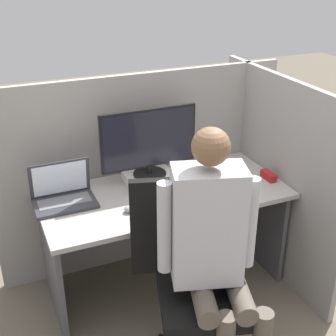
{
  "coord_description": "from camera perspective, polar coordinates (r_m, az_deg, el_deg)",
  "views": [
    {
      "loc": [
        -0.97,
        -1.99,
        2.07
      ],
      "look_at": [
        -0.05,
        0.18,
        0.95
      ],
      "focal_mm": 50.0,
      "sensor_mm": 36.0,
      "label": 1
    }
  ],
  "objects": [
    {
      "name": "stapler",
      "position": [
        3.09,
        12.15,
        -0.93
      ],
      "size": [
        0.05,
        0.12,
        0.05
      ],
      "color": "#A31919",
      "rests_on": "desk"
    },
    {
      "name": "mouse",
      "position": [
        2.67,
        -4.77,
        -5.01
      ],
      "size": [
        0.06,
        0.05,
        0.04
      ],
      "color": "gray",
      "rests_on": "desk"
    },
    {
      "name": "ground_plane",
      "position": [
        3.03,
        2.24,
        -17.65
      ],
      "size": [
        12.0,
        12.0,
        0.0
      ],
      "primitive_type": "plane",
      "color": "#665B4C"
    },
    {
      "name": "monitor",
      "position": [
        2.87,
        -2.35,
        3.26
      ],
      "size": [
        0.62,
        0.21,
        0.43
      ],
      "color": "black",
      "rests_on": "paper_box"
    },
    {
      "name": "person",
      "position": [
        2.26,
        5.65,
        -9.44
      ],
      "size": [
        0.46,
        0.48,
        1.37
      ],
      "color": "brown",
      "rests_on": "ground"
    },
    {
      "name": "desk",
      "position": [
        2.96,
        -0.47,
        -5.76
      ],
      "size": [
        1.51,
        0.7,
        0.7
      ],
      "color": "#9E9993",
      "rests_on": "ground"
    },
    {
      "name": "carrot_toy",
      "position": [
        2.78,
        3.24,
        -3.66
      ],
      "size": [
        0.04,
        0.14,
        0.04
      ],
      "color": "orange",
      "rests_on": "desk"
    },
    {
      "name": "office_chair",
      "position": [
        2.51,
        2.81,
        -12.86
      ],
      "size": [
        0.58,
        0.62,
        1.02
      ],
      "color": "black",
      "rests_on": "ground"
    },
    {
      "name": "laptop",
      "position": [
        2.81,
        -12.62,
        -3.31
      ],
      "size": [
        0.36,
        0.23,
        0.25
      ],
      "color": "#2D2D33",
      "rests_on": "desk"
    },
    {
      "name": "cubicle_panel_back",
      "position": [
        3.2,
        -3.07,
        -0.36
      ],
      "size": [
        2.01,
        0.04,
        1.36
      ],
      "color": "gray",
      "rests_on": "ground"
    },
    {
      "name": "paper_box",
      "position": [
        2.98,
        -2.24,
        -1.3
      ],
      "size": [
        0.3,
        0.24,
        0.06
      ],
      "color": "white",
      "rests_on": "desk"
    },
    {
      "name": "cubicle_panel_right",
      "position": [
        3.19,
        13.09,
        -1.16
      ],
      "size": [
        0.04,
        1.34,
        1.36
      ],
      "color": "gray",
      "rests_on": "ground"
    }
  ]
}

